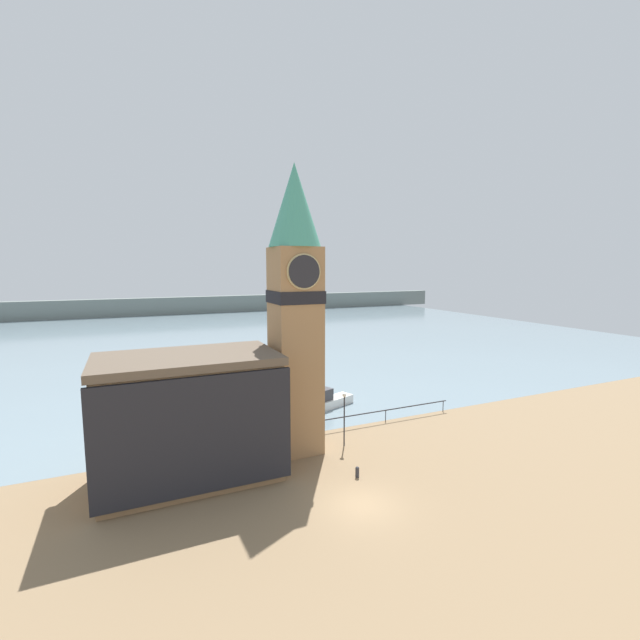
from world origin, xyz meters
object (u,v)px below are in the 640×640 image
lamp_post (344,409)px  mooring_bollard_near (357,471)px  pier_building (190,417)px  boat_near (326,401)px  clock_tower (295,302)px

lamp_post → mooring_bollard_near: bearing=-107.6°
pier_building → mooring_bollard_near: pier_building is taller
pier_building → boat_near: (13.91, 8.92, -3.39)m
clock_tower → boat_near: 14.38m
boat_near → lamp_post: lamp_post is taller
clock_tower → lamp_post: 9.07m
pier_building → boat_near: 16.86m
clock_tower → mooring_bollard_near: 12.36m
clock_tower → lamp_post: bearing=-12.8°
pier_building → mooring_bollard_near: 11.51m
boat_near → mooring_bollard_near: boat_near is taller
clock_tower → boat_near: (6.09, 7.77, -10.47)m
mooring_bollard_near → lamp_post: bearing=72.4°
clock_tower → boat_near: clock_tower is taller
boat_near → lamp_post: size_ratio=1.43×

